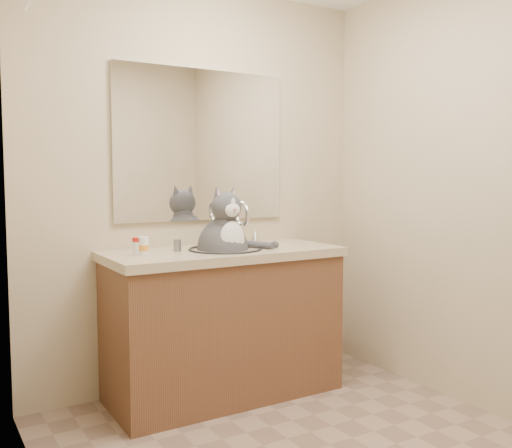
{
  "coord_description": "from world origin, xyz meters",
  "views": [
    {
      "loc": [
        -1.5,
        -1.89,
        1.26
      ],
      "look_at": [
        0.03,
        0.65,
        1.02
      ],
      "focal_mm": 40.0,
      "sensor_mm": 36.0,
      "label": 1
    }
  ],
  "objects_px": {
    "pill_bottle_redcap": "(137,246)",
    "cat": "(224,245)",
    "grey_canister": "(177,245)",
    "pill_bottle_orange": "(143,246)"
  },
  "relations": [
    {
      "from": "pill_bottle_redcap",
      "to": "cat",
      "type": "bearing_deg",
      "value": -3.49
    },
    {
      "from": "cat",
      "to": "grey_canister",
      "type": "distance_m",
      "value": 0.27
    },
    {
      "from": "pill_bottle_redcap",
      "to": "pill_bottle_orange",
      "type": "xyz_separation_m",
      "value": [
        0.03,
        -0.02,
        -0.0
      ]
    },
    {
      "from": "pill_bottle_redcap",
      "to": "grey_canister",
      "type": "height_order",
      "value": "pill_bottle_redcap"
    },
    {
      "from": "pill_bottle_redcap",
      "to": "grey_canister",
      "type": "distance_m",
      "value": 0.24
    },
    {
      "from": "grey_canister",
      "to": "cat",
      "type": "bearing_deg",
      "value": -14.14
    },
    {
      "from": "cat",
      "to": "pill_bottle_redcap",
      "type": "height_order",
      "value": "cat"
    },
    {
      "from": "cat",
      "to": "grey_canister",
      "type": "bearing_deg",
      "value": 163.71
    },
    {
      "from": "pill_bottle_redcap",
      "to": "pill_bottle_orange",
      "type": "height_order",
      "value": "pill_bottle_orange"
    },
    {
      "from": "cat",
      "to": "grey_canister",
      "type": "height_order",
      "value": "cat"
    }
  ]
}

